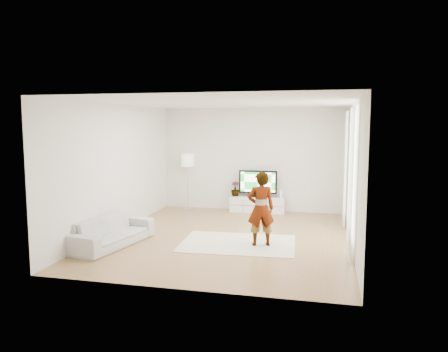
% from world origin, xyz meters
% --- Properties ---
extents(floor, '(6.00, 6.00, 0.00)m').
position_xyz_m(floor, '(0.00, 0.00, 0.00)').
color(floor, '#AD844E').
rests_on(floor, ground).
extents(ceiling, '(6.00, 6.00, 0.00)m').
position_xyz_m(ceiling, '(0.00, 0.00, 2.80)').
color(ceiling, white).
rests_on(ceiling, wall_back).
extents(wall_left, '(0.02, 6.00, 2.80)m').
position_xyz_m(wall_left, '(-2.50, 0.00, 1.40)').
color(wall_left, silver).
rests_on(wall_left, floor).
extents(wall_right, '(0.02, 6.00, 2.80)m').
position_xyz_m(wall_right, '(2.50, 0.00, 1.40)').
color(wall_right, silver).
rests_on(wall_right, floor).
extents(wall_back, '(5.00, 0.02, 2.80)m').
position_xyz_m(wall_back, '(0.00, 3.00, 1.40)').
color(wall_back, silver).
rests_on(wall_back, floor).
extents(wall_front, '(5.00, 0.02, 2.80)m').
position_xyz_m(wall_front, '(0.00, -3.00, 1.40)').
color(wall_front, silver).
rests_on(wall_front, floor).
extents(window, '(0.01, 2.60, 2.50)m').
position_xyz_m(window, '(2.48, 0.30, 1.45)').
color(window, white).
rests_on(window, wall_right).
extents(curtain_near, '(0.04, 0.70, 2.60)m').
position_xyz_m(curtain_near, '(2.40, -1.00, 1.35)').
color(curtain_near, white).
rests_on(curtain_near, floor).
extents(curtain_far, '(0.04, 0.70, 2.60)m').
position_xyz_m(curtain_far, '(2.40, 1.60, 1.35)').
color(curtain_far, white).
rests_on(curtain_far, floor).
extents(media_console, '(1.46, 0.42, 0.41)m').
position_xyz_m(media_console, '(0.19, 2.76, 0.21)').
color(media_console, white).
rests_on(media_console, floor).
extents(television, '(1.03, 0.20, 0.72)m').
position_xyz_m(television, '(0.19, 2.79, 0.80)').
color(television, black).
rests_on(television, media_console).
extents(game_console, '(0.06, 0.17, 0.23)m').
position_xyz_m(game_console, '(0.84, 2.76, 0.53)').
color(game_console, white).
rests_on(game_console, media_console).
extents(potted_plant, '(0.25, 0.25, 0.40)m').
position_xyz_m(potted_plant, '(-0.43, 2.77, 0.61)').
color(potted_plant, '#3F7238').
rests_on(potted_plant, media_console).
extents(rug, '(2.34, 1.76, 0.01)m').
position_xyz_m(rug, '(0.30, -0.44, 0.01)').
color(rug, beige).
rests_on(rug, floor).
extents(player, '(0.61, 0.49, 1.45)m').
position_xyz_m(player, '(0.77, -0.47, 0.74)').
color(player, '#334772').
rests_on(player, rug).
extents(sofa, '(1.08, 2.03, 0.56)m').
position_xyz_m(sofa, '(-2.08, -1.14, 0.28)').
color(sofa, beige).
rests_on(sofa, floor).
extents(floor_lamp, '(0.34, 0.34, 1.55)m').
position_xyz_m(floor_lamp, '(-1.76, 2.70, 1.31)').
color(floor_lamp, silver).
rests_on(floor_lamp, floor).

